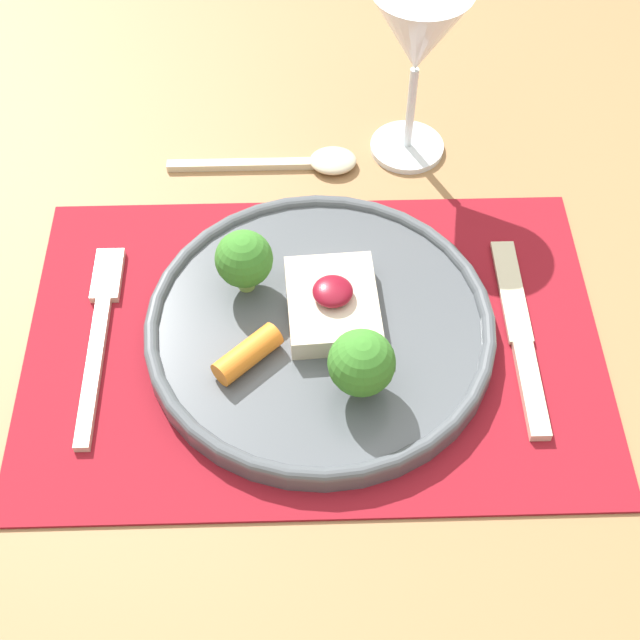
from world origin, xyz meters
The scene contains 8 objects.
ground_plane centered at (0.00, 0.00, 0.00)m, with size 8.00×8.00×0.00m, color gray.
dining_table centered at (0.00, 0.00, 0.68)m, with size 1.20×1.11×0.78m.
placemat centered at (0.00, 0.00, 0.78)m, with size 0.47×0.31×0.00m, color maroon.
dinner_plate centered at (0.00, 0.00, 0.80)m, with size 0.28×0.28×0.08m.
fork centered at (-0.17, 0.02, 0.79)m, with size 0.02×0.20×0.01m.
knife centered at (0.17, -0.01, 0.79)m, with size 0.02×0.20×0.01m.
spoon centered at (0.00, 0.21, 0.78)m, with size 0.18×0.04×0.01m.
wine_glass_near centered at (0.10, 0.23, 0.91)m, with size 0.09×0.09×0.17m.
Camera 1 is at (-0.01, -0.42, 1.37)m, focal length 50.00 mm.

